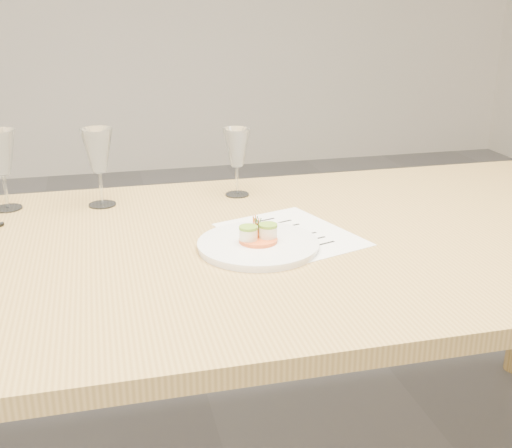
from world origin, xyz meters
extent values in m
cube|color=tan|center=(0.00, 0.00, 0.73)|extent=(2.40, 1.00, 0.04)
cylinder|color=white|center=(0.03, -0.05, 0.76)|extent=(0.26, 0.26, 0.01)
cylinder|color=white|center=(0.03, -0.05, 0.76)|extent=(0.27, 0.27, 0.01)
cylinder|color=orange|center=(0.03, -0.05, 0.77)|extent=(0.08, 0.08, 0.01)
cylinder|color=#F1E7C5|center=(0.01, -0.06, 0.79)|extent=(0.04, 0.04, 0.02)
cylinder|color=#F1E7C5|center=(0.06, -0.05, 0.79)|extent=(0.04, 0.04, 0.02)
cylinder|color=#7BA42D|center=(0.01, -0.06, 0.80)|extent=(0.04, 0.04, 0.01)
cylinder|color=#7BA42D|center=(0.06, -0.05, 0.80)|extent=(0.04, 0.04, 0.01)
cylinder|color=tan|center=(0.09, -0.10, 0.76)|extent=(0.04, 0.04, 0.00)
cube|color=white|center=(0.13, 0.01, 0.75)|extent=(0.33, 0.37, 0.00)
cube|color=black|center=(0.07, 0.11, 0.75)|extent=(0.10, 0.04, 0.00)
cube|color=black|center=(0.08, 0.08, 0.75)|extent=(0.15, 0.05, 0.00)
cube|color=black|center=(0.09, 0.05, 0.75)|extent=(0.15, 0.05, 0.00)
cube|color=black|center=(0.11, -0.02, 0.75)|extent=(0.15, 0.05, 0.00)
cube|color=black|center=(0.12, -0.05, 0.75)|extent=(0.15, 0.05, 0.00)
cube|color=black|center=(0.13, -0.08, 0.75)|extent=(0.15, 0.05, 0.00)
cylinder|color=white|center=(-0.53, 0.37, 0.75)|extent=(0.07, 0.07, 0.00)
cylinder|color=white|center=(-0.53, 0.37, 0.80)|extent=(0.01, 0.01, 0.09)
cone|color=white|center=(-0.53, 0.37, 0.90)|extent=(0.08, 0.08, 0.11)
cylinder|color=white|center=(-0.29, 0.34, 0.75)|extent=(0.07, 0.07, 0.00)
cylinder|color=white|center=(-0.29, 0.34, 0.80)|extent=(0.01, 0.01, 0.09)
cone|color=white|center=(-0.29, 0.34, 0.90)|extent=(0.08, 0.08, 0.11)
cylinder|color=white|center=(0.07, 0.34, 0.75)|extent=(0.07, 0.07, 0.00)
cylinder|color=white|center=(0.07, 0.34, 0.79)|extent=(0.01, 0.01, 0.08)
cone|color=white|center=(0.07, 0.34, 0.88)|extent=(0.07, 0.07, 0.10)
camera|label=1|loc=(-0.28, -1.31, 1.28)|focal=45.00mm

